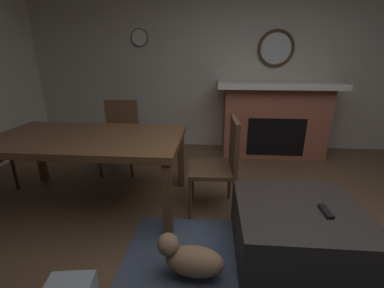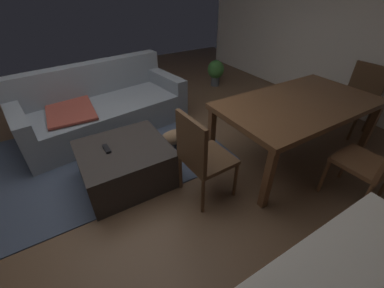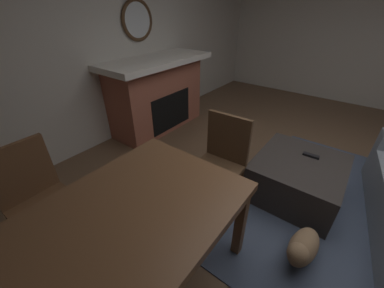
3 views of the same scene
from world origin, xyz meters
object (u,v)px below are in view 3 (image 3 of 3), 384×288
Objects in this scene: dining_table at (100,244)px; dining_chair_south at (36,194)px; ottoman_coffee_table at (297,178)px; tv_remote at (311,155)px; small_dog at (302,248)px; fireplace at (158,94)px; round_wall_mirror at (137,20)px; dining_chair_west at (221,157)px.

dining_chair_south is (0.00, -0.90, -0.15)m from dining_table.
ottoman_coffee_table is 0.28m from tv_remote.
ottoman_coffee_table is 1.94× the size of small_dog.
dining_table is 3.94× the size of small_dog.
fireplace reaches higher than dining_chair_south.
small_dog is (0.78, 0.28, -0.04)m from ottoman_coffee_table.
round_wall_mirror reaches higher than fireplace.
dining_chair_south is at bearing -89.80° from dining_table.
dining_chair_south reaches higher than tv_remote.
dining_table is (2.02, -0.67, 0.23)m from tv_remote.
fireplace is 1.88m from dining_chair_west.
small_dog is (-1.09, 1.80, -0.35)m from dining_chair_south.
dining_chair_south reaches higher than dining_table.
ottoman_coffee_table is 2.43m from dining_chair_south.
dining_chair_south reaches higher than small_dog.
round_wall_mirror is at bearing -153.51° from dining_chair_south.
dining_table is at bearing 90.20° from dining_chair_south.
dining_chair_west is (0.55, -0.62, 0.31)m from ottoman_coffee_table.
fireplace is 0.95× the size of dining_table.
round_wall_mirror is at bearing -137.40° from dining_table.
tv_remote is (0.13, 2.64, -1.15)m from round_wall_mirror.
small_dog is at bearing 12.41° from tv_remote.
round_wall_mirror reaches higher than small_dog.
dining_table is at bearing 38.18° from fireplace.
dining_chair_south is at bearing -58.84° from small_dog.
dining_chair_west is 1.00× the size of dining_chair_south.
round_wall_mirror is at bearing -96.25° from ottoman_coffee_table.
round_wall_mirror reaches higher than dining_table.
ottoman_coffee_table is (0.28, 2.30, -0.36)m from fireplace.
tv_remote is at bearing 142.13° from dining_chair_south.
small_dog is at bearing 67.58° from fireplace.
fireplace reaches higher than dining_chair_west.
ottoman_coffee_table is 0.83m from small_dog.
dining_chair_west is at bearing 66.97° from round_wall_mirror.
dining_table is at bearing -39.51° from small_dog.
round_wall_mirror reaches higher than dining_chair_south.
dining_chair_west is at bearing -179.85° from dining_table.
fireplace reaches higher than tv_remote.
dining_chair_south is at bearing -39.11° from tv_remote.
round_wall_mirror is 3.06m from dining_table.
dining_table is (1.87, -0.61, 0.46)m from ottoman_coffee_table.
dining_chair_west is 2.00× the size of small_dog.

